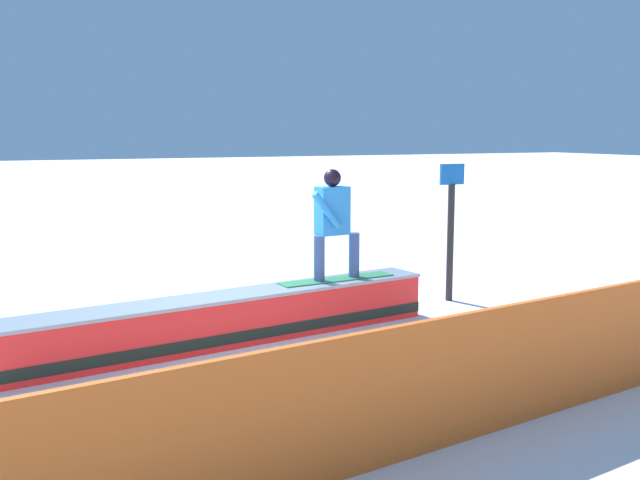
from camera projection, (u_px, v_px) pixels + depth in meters
ground_plane at (231, 343)px, 8.72m from camera, size 120.00×120.00×0.00m
grind_box at (230, 321)px, 8.68m from camera, size 5.41×1.40×0.59m
snowboarder at (333, 221)px, 9.33m from camera, size 1.61×0.47×1.42m
safety_fence at (381, 399)px, 5.43m from camera, size 10.75×1.70×1.06m
trail_marker at (451, 228)px, 10.76m from camera, size 0.40×0.10×2.02m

